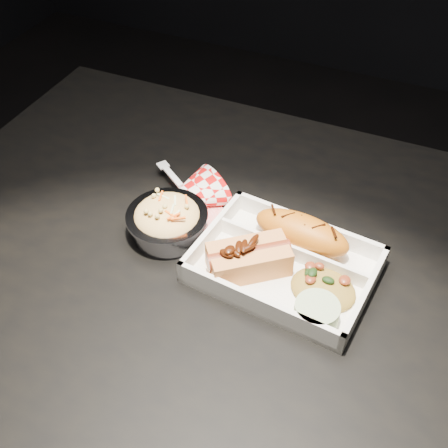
% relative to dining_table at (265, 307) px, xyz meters
% --- Properties ---
extents(dining_table, '(1.20, 0.80, 0.75)m').
position_rel_dining_table_xyz_m(dining_table, '(0.00, 0.00, 0.00)').
color(dining_table, black).
rests_on(dining_table, ground).
extents(food_tray, '(0.27, 0.21, 0.04)m').
position_rel_dining_table_xyz_m(food_tray, '(0.02, 0.00, 0.10)').
color(food_tray, silver).
rests_on(food_tray, dining_table).
extents(fried_pastry, '(0.15, 0.08, 0.05)m').
position_rel_dining_table_xyz_m(fried_pastry, '(0.03, 0.06, 0.12)').
color(fried_pastry, '#C56613').
rests_on(fried_pastry, food_tray).
extents(hotdog, '(0.13, 0.12, 0.06)m').
position_rel_dining_table_xyz_m(hotdog, '(-0.03, -0.02, 0.12)').
color(hotdog, '#DA8A4A').
rests_on(hotdog, food_tray).
extents(fried_rice_mound, '(0.10, 0.09, 0.03)m').
position_rel_dining_table_xyz_m(fried_rice_mound, '(0.09, -0.02, 0.11)').
color(fried_rice_mound, olive).
rests_on(fried_rice_mound, food_tray).
extents(cupcake_liner, '(0.06, 0.06, 0.03)m').
position_rel_dining_table_xyz_m(cupcake_liner, '(0.09, -0.07, 0.11)').
color(cupcake_liner, '#A3B88B').
rests_on(cupcake_liner, food_tray).
extents(foil_coleslaw_cup, '(0.13, 0.13, 0.07)m').
position_rel_dining_table_xyz_m(foil_coleslaw_cup, '(-0.17, 0.01, 0.12)').
color(foil_coleslaw_cup, silver).
rests_on(foil_coleslaw_cup, dining_table).
extents(napkin_fork, '(0.17, 0.15, 0.10)m').
position_rel_dining_table_xyz_m(napkin_fork, '(-0.17, 0.08, 0.11)').
color(napkin_fork, red).
rests_on(napkin_fork, dining_table).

